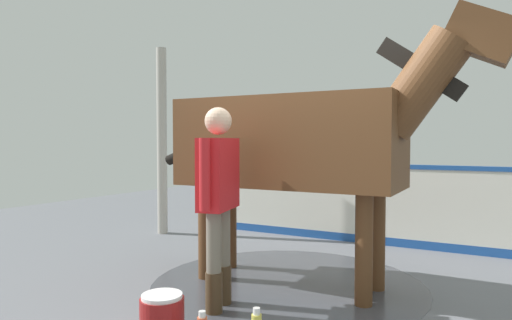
% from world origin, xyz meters
% --- Properties ---
extents(ground_plane, '(16.00, 16.00, 0.02)m').
position_xyz_m(ground_plane, '(0.00, 0.00, -0.01)').
color(ground_plane, slate).
extents(wet_patch, '(2.83, 2.83, 0.00)m').
position_xyz_m(wet_patch, '(-0.25, 0.21, 0.00)').
color(wet_patch, '#42444C').
rests_on(wet_patch, ground).
extents(barrier_wall, '(5.11, 0.34, 1.16)m').
position_xyz_m(barrier_wall, '(-0.36, 2.46, 0.54)').
color(barrier_wall, silver).
rests_on(barrier_wall, ground).
extents(roof_post_far, '(0.16, 0.16, 2.97)m').
position_xyz_m(roof_post_far, '(-3.16, 1.47, 1.49)').
color(roof_post_far, '#B7B2A8').
rests_on(roof_post_far, ground).
extents(horse, '(3.69, 1.02, 2.66)m').
position_xyz_m(horse, '(-0.11, 0.21, 1.49)').
color(horse, brown).
rests_on(horse, ground).
extents(handler, '(0.35, 0.69, 1.78)m').
position_xyz_m(handler, '(-0.46, -0.73, 1.04)').
color(handler, '#47331E').
rests_on(handler, ground).
extents(wash_bucket, '(0.34, 0.34, 0.32)m').
position_xyz_m(wash_bucket, '(-0.50, -1.41, 0.16)').
color(wash_bucket, maroon).
rests_on(wash_bucket, ground).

